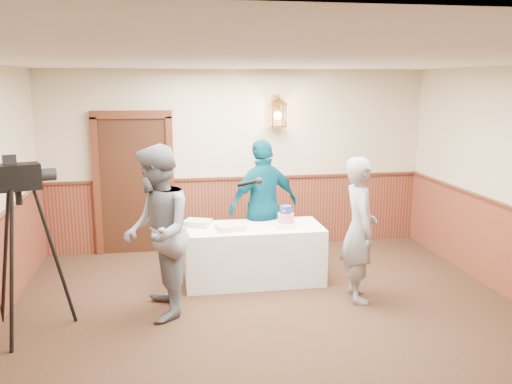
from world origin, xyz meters
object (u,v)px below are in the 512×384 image
assistant_p (264,206)px  interviewer (157,233)px  baker (359,229)px  tiered_cake (286,218)px  tv_camera_rig (24,259)px  sheet_cake_yellow (231,227)px  display_table (253,254)px  sheet_cake_green (198,223)px

assistant_p → interviewer: bearing=20.8°
interviewer → baker: (2.38, 0.09, -0.10)m
tiered_cake → tv_camera_rig: size_ratio=0.17×
tiered_cake → sheet_cake_yellow: 0.74m
tiered_cake → tv_camera_rig: bearing=-161.5°
tiered_cake → interviewer: (-1.65, -0.83, 0.12)m
display_table → assistant_p: bearing=63.6°
display_table → tv_camera_rig: 2.83m
assistant_p → tv_camera_rig: (-2.80, -1.51, -0.11)m
tiered_cake → interviewer: 1.85m
display_table → tv_camera_rig: tv_camera_rig is taller
sheet_cake_green → tiered_cake: bearing=-10.7°
sheet_cake_green → tv_camera_rig: 2.23m
baker → tv_camera_rig: (-3.74, -0.27, -0.07)m
sheet_cake_green → sheet_cake_yellow: bearing=-33.4°
tiered_cake → baker: 1.04m
tiered_cake → assistant_p: (-0.20, 0.50, 0.06)m
tiered_cake → tv_camera_rig: tv_camera_rig is taller
tiered_cake → sheet_cake_yellow: bearing=-176.0°
sheet_cake_yellow → interviewer: interviewer is taller
tiered_cake → display_table: bearing=171.3°
sheet_cake_yellow → baker: baker is taller
display_table → sheet_cake_green: 0.84m
sheet_cake_yellow → sheet_cake_green: size_ratio=1.07×
tiered_cake → assistant_p: bearing=112.1°
display_table → sheet_cake_green: (-0.72, 0.15, 0.41)m
tiered_cake → sheet_cake_green: tiered_cake is taller
tiered_cake → baker: size_ratio=0.18×
interviewer → assistant_p: bearing=130.5°
tiered_cake → sheet_cake_green: bearing=169.3°
tiered_cake → sheet_cake_green: size_ratio=0.95×
sheet_cake_green → interviewer: bearing=-115.9°
display_table → tv_camera_rig: size_ratio=1.00×
tiered_cake → assistant_p: size_ratio=0.17×
sheet_cake_yellow → tv_camera_rig: size_ratio=0.19×
baker → tv_camera_rig: tv_camera_rig is taller
display_table → tiered_cake: 0.64m
display_table → interviewer: bearing=-143.9°
tiered_cake → assistant_p: assistant_p is taller
baker → tiered_cake: bearing=50.2°
interviewer → tv_camera_rig: 1.38m
sheet_cake_green → tv_camera_rig: tv_camera_rig is taller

